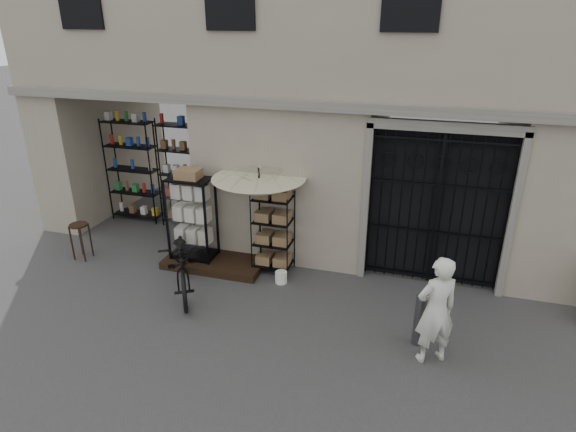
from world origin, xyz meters
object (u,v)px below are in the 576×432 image
(wire_rack, at_px, (273,234))
(market_umbrella, at_px, (259,183))
(wooden_stool, at_px, (81,240))
(shopkeeper, at_px, (429,359))
(display_cabinet, at_px, (192,222))
(steel_bollard, at_px, (419,320))
(white_bucket, at_px, (281,277))
(bicycle, at_px, (185,289))

(wire_rack, relative_size, market_umbrella, 0.65)
(market_umbrella, height_order, wooden_stool, market_umbrella)
(wooden_stool, bearing_deg, shopkeeper, -10.19)
(display_cabinet, height_order, shopkeeper, display_cabinet)
(steel_bollard, distance_m, shopkeeper, 0.57)
(white_bucket, relative_size, wooden_stool, 0.30)
(display_cabinet, xyz_separation_m, market_umbrella, (1.37, 0.16, 0.91))
(display_cabinet, relative_size, steel_bollard, 2.09)
(display_cabinet, distance_m, wooden_stool, 2.43)
(wire_rack, height_order, shopkeeper, wire_rack)
(wire_rack, height_order, white_bucket, wire_rack)
(steel_bollard, relative_size, shopkeeper, 0.51)
(wire_rack, distance_m, steel_bollard, 3.26)
(white_bucket, relative_size, shopkeeper, 0.14)
(white_bucket, xyz_separation_m, shopkeeper, (2.76, -1.48, -0.11))
(market_umbrella, bearing_deg, white_bucket, -37.18)
(display_cabinet, xyz_separation_m, wooden_stool, (-2.33, -0.48, -0.49))
(steel_bollard, bearing_deg, bicycle, 174.15)
(steel_bollard, bearing_deg, market_umbrella, 153.00)
(white_bucket, bearing_deg, wooden_stool, -177.07)
(market_umbrella, bearing_deg, wooden_stool, -170.20)
(display_cabinet, bearing_deg, market_umbrella, 15.97)
(display_cabinet, distance_m, shopkeeper, 5.08)
(wire_rack, bearing_deg, bicycle, -162.93)
(market_umbrella, height_order, bicycle, market_umbrella)
(wire_rack, bearing_deg, wooden_stool, 165.93)
(market_umbrella, xyz_separation_m, steel_bollard, (3.11, -1.59, -1.38))
(white_bucket, xyz_separation_m, steel_bollard, (2.56, -1.16, 0.32))
(steel_bollard, bearing_deg, shopkeeper, -57.05)
(bicycle, bearing_deg, steel_bollard, -36.07)
(bicycle, bearing_deg, market_umbrella, 16.64)
(display_cabinet, bearing_deg, bicycle, -64.68)
(steel_bollard, xyz_separation_m, shopkeeper, (0.20, -0.32, -0.43))
(bicycle, xyz_separation_m, steel_bollard, (4.19, -0.43, 0.43))
(wooden_stool, xyz_separation_m, shopkeeper, (7.02, -1.26, -0.41))
(wire_rack, relative_size, bicycle, 0.76)
(steel_bollard, bearing_deg, display_cabinet, 162.41)
(display_cabinet, relative_size, white_bucket, 7.82)
(wire_rack, distance_m, white_bucket, 0.85)
(display_cabinet, height_order, white_bucket, display_cabinet)
(display_cabinet, distance_m, wire_rack, 1.65)
(market_umbrella, bearing_deg, display_cabinet, -173.17)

